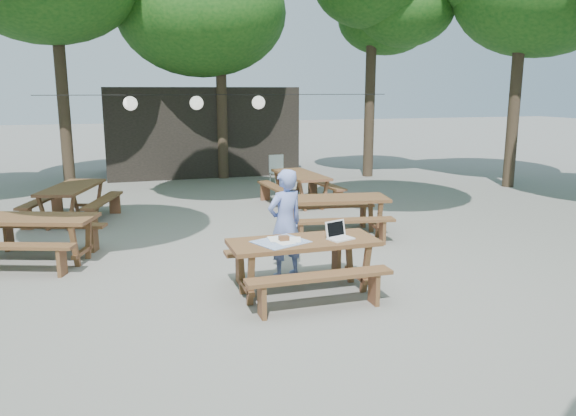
# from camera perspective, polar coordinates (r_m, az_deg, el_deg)

# --- Properties ---
(ground) EXTENTS (80.00, 80.00, 0.00)m
(ground) POSITION_cam_1_polar(r_m,az_deg,el_deg) (9.03, -2.09, -5.68)
(ground) COLOR slate
(ground) RESTS_ON ground
(pavilion) EXTENTS (6.00, 3.00, 2.80)m
(pavilion) POSITION_cam_1_polar(r_m,az_deg,el_deg) (19.06, -9.00, 7.82)
(pavilion) COLOR black
(pavilion) RESTS_ON ground
(main_picnic_table) EXTENTS (2.00, 1.58, 0.75)m
(main_picnic_table) POSITION_cam_1_polar(r_m,az_deg,el_deg) (7.66, 1.56, -5.89)
(main_picnic_table) COLOR brown
(main_picnic_table) RESTS_ON ground
(picnic_table_nw) EXTENTS (2.32, 2.12, 0.75)m
(picnic_table_nw) POSITION_cam_1_polar(r_m,az_deg,el_deg) (9.90, -24.53, -2.86)
(picnic_table_nw) COLOR brown
(picnic_table_nw) RESTS_ON ground
(picnic_table_ne) EXTENTS (2.12, 1.86, 0.75)m
(picnic_table_ne) POSITION_cam_1_polar(r_m,az_deg,el_deg) (10.64, 4.70, -0.82)
(picnic_table_ne) COLOR brown
(picnic_table_ne) RESTS_ON ground
(picnic_table_far_w) EXTENTS (2.08, 2.29, 0.75)m
(picnic_table_far_w) POSITION_cam_1_polar(r_m,az_deg,el_deg) (12.66, -21.04, 0.47)
(picnic_table_far_w) COLOR brown
(picnic_table_far_w) RESTS_ON ground
(picnic_table_far_e) EXTENTS (1.70, 2.05, 0.75)m
(picnic_table_far_e) POSITION_cam_1_polar(r_m,az_deg,el_deg) (13.58, 1.27, 2.01)
(picnic_table_far_e) COLOR brown
(picnic_table_far_e) RESTS_ON ground
(woman) EXTENTS (0.68, 0.55, 1.62)m
(woman) POSITION_cam_1_polar(r_m,az_deg,el_deg) (8.23, -0.29, -1.60)
(woman) COLOR #798EDE
(woman) RESTS_ON ground
(plastic_chair) EXTENTS (0.49, 0.49, 0.90)m
(plastic_chair) POSITION_cam_1_polar(r_m,az_deg,el_deg) (16.02, -0.95, 3.08)
(plastic_chair) COLOR white
(plastic_chair) RESTS_ON ground
(laptop) EXTENTS (0.40, 0.35, 0.24)m
(laptop) POSITION_cam_1_polar(r_m,az_deg,el_deg) (7.65, 5.14, -2.67)
(laptop) COLOR white
(laptop) RESTS_ON main_picnic_table
(tabletop_clutter) EXTENTS (0.81, 0.76, 0.08)m
(tabletop_clutter) POSITION_cam_1_polar(r_m,az_deg,el_deg) (7.47, -0.66, -3.36)
(tabletop_clutter) COLOR #3360AF
(tabletop_clutter) RESTS_ON main_picnic_table
(paper_lanterns) EXTENTS (9.00, 0.34, 0.38)m
(paper_lanterns) POSITION_cam_1_polar(r_m,az_deg,el_deg) (14.46, -9.22, 10.51)
(paper_lanterns) COLOR black
(paper_lanterns) RESTS_ON ground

